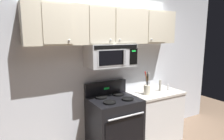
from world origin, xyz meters
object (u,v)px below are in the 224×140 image
object	(u,v)px
over_range_microwave	(110,55)
pepper_mill	(160,85)
stove_range	(114,124)
utensil_crock_cream	(147,88)
salt_shaker	(168,87)

from	to	relation	value
over_range_microwave	pepper_mill	xyz separation A→B (m)	(0.95, -0.13, -0.58)
stove_range	pepper_mill	world-z (taller)	stove_range
over_range_microwave	utensil_crock_cream	size ratio (longest dim) A/B	1.93
stove_range	utensil_crock_cream	xyz separation A→B (m)	(0.60, -0.07, 0.54)
salt_shaker	pepper_mill	world-z (taller)	pepper_mill
utensil_crock_cream	salt_shaker	distance (m)	0.50
utensil_crock_cream	pepper_mill	world-z (taller)	utensil_crock_cream
salt_shaker	over_range_microwave	bearing A→B (deg)	170.73
over_range_microwave	utensil_crock_cream	bearing A→B (deg)	-17.13
stove_range	utensil_crock_cream	size ratio (longest dim) A/B	2.84
stove_range	over_range_microwave	xyz separation A→B (m)	(-0.00, 0.12, 1.11)
stove_range	over_range_microwave	world-z (taller)	over_range_microwave
over_range_microwave	stove_range	bearing A→B (deg)	-89.86
over_range_microwave	salt_shaker	bearing A→B (deg)	-9.27
stove_range	over_range_microwave	size ratio (longest dim) A/B	1.47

